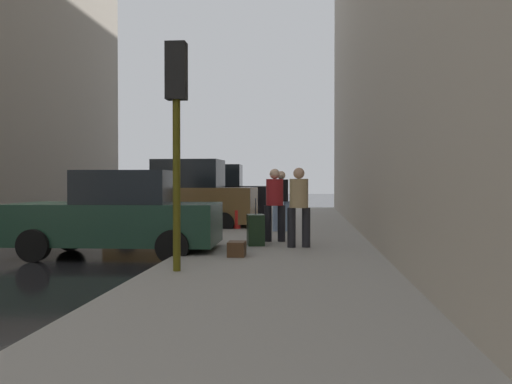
% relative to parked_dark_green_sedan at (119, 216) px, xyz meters
% --- Properties ---
extents(sidewalk, '(4.00, 40.00, 0.15)m').
position_rel_parked_dark_green_sedan_xyz_m(sidewalk, '(3.35, -0.47, -0.77)').
color(sidewalk, gray).
rests_on(sidewalk, ground_plane).
extents(parked_dark_green_sedan, '(4.24, 2.14, 1.79)m').
position_rel_parked_dark_green_sedan_xyz_m(parked_dark_green_sedan, '(0.00, 0.00, 0.00)').
color(parked_dark_green_sedan, '#193828').
rests_on(parked_dark_green_sedan, ground_plane).
extents(parked_bronze_suv, '(4.66, 2.19, 2.25)m').
position_rel_parked_dark_green_sedan_xyz_m(parked_bronze_suv, '(-0.00, 6.25, 0.18)').
color(parked_bronze_suv, brown).
rests_on(parked_bronze_suv, ground_plane).
extents(parked_black_suv, '(4.66, 2.18, 2.25)m').
position_rel_parked_dark_green_sedan_xyz_m(parked_black_suv, '(-0.00, 11.70, 0.18)').
color(parked_black_suv, black).
rests_on(parked_black_suv, ground_plane).
extents(fire_hydrant, '(0.42, 0.22, 0.70)m').
position_rel_parked_dark_green_sedan_xyz_m(fire_hydrant, '(1.80, 5.37, -0.35)').
color(fire_hydrant, red).
rests_on(fire_hydrant, sidewalk).
extents(traffic_light, '(0.32, 0.32, 3.60)m').
position_rel_parked_dark_green_sedan_xyz_m(traffic_light, '(1.85, -2.72, 1.91)').
color(traffic_light, '#514C0F').
rests_on(traffic_light, sidewalk).
extents(pedestrian_in_red_jacket, '(0.51, 0.44, 1.71)m').
position_rel_parked_dark_green_sedan_xyz_m(pedestrian_in_red_jacket, '(3.14, 1.80, 0.26)').
color(pedestrian_in_red_jacket, black).
rests_on(pedestrian_in_red_jacket, sidewalk).
extents(pedestrian_in_jeans, '(0.53, 0.48, 1.71)m').
position_rel_parked_dark_green_sedan_xyz_m(pedestrian_in_jeans, '(3.17, 4.63, 0.26)').
color(pedestrian_in_jeans, '#728CB2').
rests_on(pedestrian_in_jeans, sidewalk).
extents(pedestrian_in_tan_coat, '(0.53, 0.48, 1.71)m').
position_rel_parked_dark_green_sedan_xyz_m(pedestrian_in_tan_coat, '(3.73, 0.68, 0.26)').
color(pedestrian_in_tan_coat, black).
rests_on(pedestrian_in_tan_coat, sidewalk).
extents(rolling_suitcase, '(0.46, 0.62, 1.04)m').
position_rel_parked_dark_green_sedan_xyz_m(rolling_suitcase, '(2.76, 1.03, -0.36)').
color(rolling_suitcase, black).
rests_on(rolling_suitcase, sidewalk).
extents(duffel_bag, '(0.32, 0.44, 0.28)m').
position_rel_parked_dark_green_sedan_xyz_m(duffel_bag, '(2.58, -0.90, -0.56)').
color(duffel_bag, '#472D19').
rests_on(duffel_bag, sidewalk).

